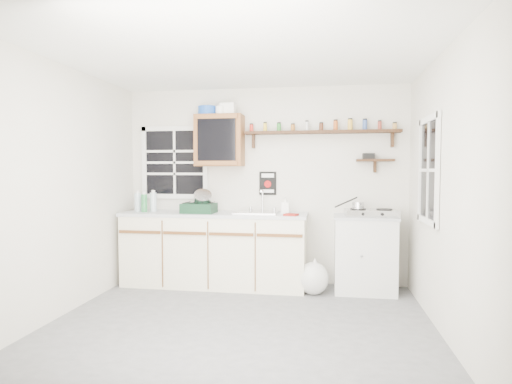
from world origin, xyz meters
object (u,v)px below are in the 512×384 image
upper_cabinet (220,141)px  spice_shelf (322,131)px  right_cabinet (364,254)px  dish_rack (200,205)px  main_cabinet (215,249)px  hotplate (371,213)px

upper_cabinet → spice_shelf: 1.29m
right_cabinet → spice_shelf: spice_shelf is taller
dish_rack → upper_cabinet: bearing=51.1°
right_cabinet → dish_rack: size_ratio=2.22×
main_cabinet → upper_cabinet: 1.37m
upper_cabinet → spice_shelf: size_ratio=0.34×
right_cabinet → hotplate: bearing=-16.3°
upper_cabinet → hotplate: bearing=-4.2°
spice_shelf → hotplate: size_ratio=3.06×
right_cabinet → spice_shelf: bearing=160.0°
main_cabinet → dish_rack: size_ratio=5.63×
main_cabinet → right_cabinet: main_cabinet is taller
upper_cabinet → main_cabinet: bearing=-103.7°
spice_shelf → upper_cabinet: bearing=-176.9°
spice_shelf → dish_rack: spice_shelf is taller
spice_shelf → dish_rack: 1.76m
main_cabinet → dish_rack: (-0.16, -0.08, 0.55)m
right_cabinet → hotplate: size_ratio=1.46×
main_cabinet → upper_cabinet: size_ratio=3.55×
main_cabinet → upper_cabinet: upper_cabinet is taller
right_cabinet → hotplate: 0.50m
upper_cabinet → dish_rack: 0.86m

